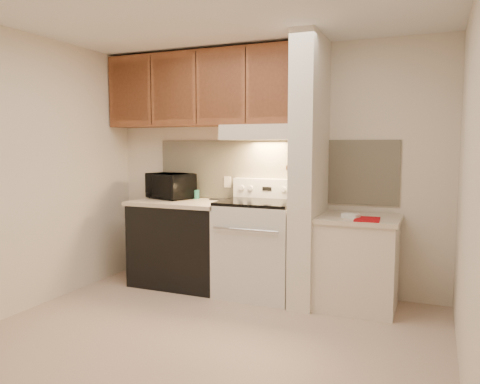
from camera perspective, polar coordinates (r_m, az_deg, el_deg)
The scene contains 50 objects.
floor at distance 3.84m, azimuth -4.08°, elevation -17.27°, with size 3.60×3.60×0.00m, color #CAAD97.
ceiling at distance 3.67m, azimuth -4.38°, elevation 21.52°, with size 3.60×3.60×0.00m, color white.
wall_back at distance 4.93m, azimuth 3.70°, elevation 2.82°, with size 3.60×0.02×2.50m, color beige.
wall_left at distance 4.64m, azimuth -24.47°, elevation 2.14°, with size 0.02×3.00×2.50m, color beige.
wall_right at distance 3.17m, azimuth 26.23°, elevation 0.61°, with size 0.02×3.00×2.50m, color beige.
backsplash at distance 4.91m, azimuth 3.65°, elevation 2.64°, with size 2.60×0.02×0.63m, color beige.
range_body at distance 4.71m, azimuth 2.26°, elevation -7.02°, with size 0.76×0.65×0.92m, color silver.
oven_window at distance 4.41m, azimuth 0.81°, elevation -7.36°, with size 0.50×0.01×0.30m, color black.
oven_handle at distance 4.33m, azimuth 0.63°, elevation -4.63°, with size 0.02×0.02×0.65m, color silver.
cooktop at distance 4.63m, azimuth 2.28°, elevation -1.27°, with size 0.74×0.64×0.03m, color black.
range_backguard at distance 4.88m, azimuth 3.45°, elevation 0.45°, with size 0.76×0.08×0.20m, color silver.
range_display at distance 4.84m, azimuth 3.29°, elevation 0.40°, with size 0.10×0.01×0.04m, color black.
range_knob_left_outer at distance 4.94m, azimuth 0.21°, elevation 0.52°, with size 0.05×0.05×0.02m, color silver.
range_knob_left_inner at distance 4.90m, azimuth 1.29°, elevation 0.48°, with size 0.05×0.05×0.02m, color silver.
range_knob_right_inner at distance 4.78m, azimuth 5.31°, elevation 0.32°, with size 0.05×0.05×0.02m, color silver.
range_knob_right_outer at distance 4.76m, azimuth 6.46°, elevation 0.28°, with size 0.05×0.05×0.02m, color silver.
dishwasher_front at distance 5.09m, azimuth -7.08°, elevation -6.38°, with size 1.00×0.63×0.87m, color black.
left_countertop at distance 5.02m, azimuth -7.15°, elevation -1.29°, with size 1.04×0.67×0.04m, color beige.
spoon_rest at distance 5.02m, azimuth -2.48°, elevation -0.92°, with size 0.22×0.07×0.02m, color black.
teal_jar at distance 5.17m, azimuth -5.47°, elevation -0.27°, with size 0.09×0.09×0.10m, color #216454.
outlet at distance 5.09m, azimuth -1.53°, elevation 1.23°, with size 0.08×0.01×0.12m, color beige.
microwave at distance 5.23m, azimuth -8.50°, elevation 0.74°, with size 0.50×0.34×0.28m, color black.
partition_pillar at distance 4.44m, azimuth 8.45°, elevation 2.45°, with size 0.22×0.70×2.50m, color silver.
pillar_trim at distance 4.47m, azimuth 7.02°, elevation 3.14°, with size 0.01×0.70×0.04m, color brown.
knife_strip at distance 4.42m, azimuth 6.77°, elevation 3.37°, with size 0.02×0.42×0.04m, color black.
knife_blade_a at distance 4.29m, azimuth 6.04°, elevation 1.96°, with size 0.01×0.04×0.16m, color silver.
knife_handle_a at distance 4.28m, azimuth 6.08°, elevation 3.97°, with size 0.02×0.02×0.10m, color black.
knife_blade_b at distance 4.36m, azimuth 6.32°, elevation 1.89°, with size 0.01×0.04×0.18m, color silver.
knife_handle_b at distance 4.35m, azimuth 6.33°, elevation 3.99°, with size 0.02×0.02×0.10m, color black.
knife_blade_c at distance 4.43m, azimuth 6.57°, elevation 1.82°, with size 0.01×0.04×0.20m, color silver.
knife_handle_c at distance 4.43m, azimuth 6.66°, elevation 4.02°, with size 0.02×0.02×0.10m, color black.
knife_blade_d at distance 4.50m, azimuth 6.85°, elevation 2.13°, with size 0.01×0.04×0.16m, color silver.
knife_handle_d at distance 4.49m, azimuth 6.87°, elevation 4.04°, with size 0.02×0.02×0.10m, color black.
knife_blade_e at distance 4.58m, azimuth 7.13°, elevation 2.07°, with size 0.01×0.04×0.18m, color silver.
knife_handle_e at distance 4.59m, azimuth 7.21°, elevation 4.07°, with size 0.02×0.02×0.10m, color black.
oven_mitt at distance 4.65m, azimuth 7.38°, elevation 1.98°, with size 0.03×0.10×0.24m, color gray.
right_cab_base at distance 4.48m, azimuth 14.06°, elevation -8.57°, with size 0.70×0.60×0.81m, color beige.
right_countertop at distance 4.40m, azimuth 14.20°, elevation -3.20°, with size 0.74×0.64×0.04m, color beige.
red_folder at distance 4.24m, azimuth 15.25°, elevation -3.23°, with size 0.21×0.29×0.01m, color #A9070E.
white_box at distance 4.30m, azimuth 13.35°, elevation -2.85°, with size 0.14×0.10×0.04m, color white.
range_hood at distance 4.71m, azimuth 2.85°, elevation 7.26°, with size 0.78×0.44×0.15m, color beige.
hood_lip at distance 4.52m, azimuth 1.94°, elevation 6.75°, with size 0.78×0.04×0.06m, color beige.
upper_cabinets at distance 5.06m, azimuth -4.49°, elevation 12.36°, with size 2.18×0.33×0.77m, color brown.
cab_door_a at distance 5.35m, azimuth -13.28°, elevation 11.87°, with size 0.46×0.01×0.63m, color brown.
cab_gap_a at distance 5.20m, azimuth -10.80°, elevation 12.11°, with size 0.01×0.01×0.73m, color black.
cab_door_b at distance 5.05m, azimuth -8.15°, elevation 12.33°, with size 0.46×0.01×0.63m, color brown.
cab_gap_b at distance 4.92m, azimuth -5.37°, elevation 12.55°, with size 0.01×0.01×0.73m, color black.
cab_door_c at distance 4.80m, azimuth -2.41°, elevation 12.74°, with size 0.46×0.01×0.63m, color brown.
cab_gap_c at distance 4.69m, azimuth 0.68°, elevation 12.91°, with size 0.01×0.01×0.73m, color black.
cab_door_d at distance 4.60m, azimuth 3.91°, elevation 13.04°, with size 0.46×0.01×0.63m, color brown.
Camera 1 is at (1.60, -3.15, 1.50)m, focal length 35.00 mm.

